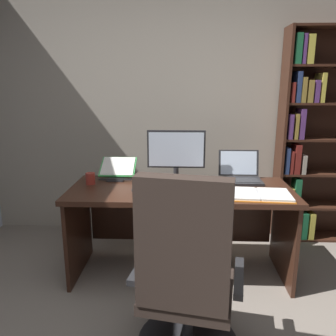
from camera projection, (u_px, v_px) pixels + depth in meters
wall_back at (182, 100)px, 3.42m from camera, size 4.63×0.12×2.78m
desk at (180, 208)px, 2.78m from camera, size 1.75×0.70×0.74m
bookshelf at (316, 142)px, 3.26m from camera, size 0.93×0.27×2.06m
office_chair at (185, 286)px, 1.82m from camera, size 0.67×0.60×1.12m
monitor at (176, 155)px, 2.82m from camera, size 0.49×0.16×0.43m
laptop at (240, 175)px, 2.84m from camera, size 0.35×0.30×0.24m
keyboard at (175, 191)px, 2.53m from camera, size 0.42×0.15×0.02m
computer_mouse at (135, 190)px, 2.54m from camera, size 0.06×0.10×0.04m
reading_stand_with_book at (118, 168)px, 2.95m from camera, size 0.31×0.29×0.16m
open_binder at (258, 194)px, 2.46m from camera, size 0.49×0.33×0.02m
notepad at (213, 186)px, 2.69m from camera, size 0.19×0.23×0.01m
pen at (215, 185)px, 2.69m from camera, size 0.14×0.01×0.01m
coffee_mug at (90, 179)px, 2.75m from camera, size 0.08×0.08×0.09m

